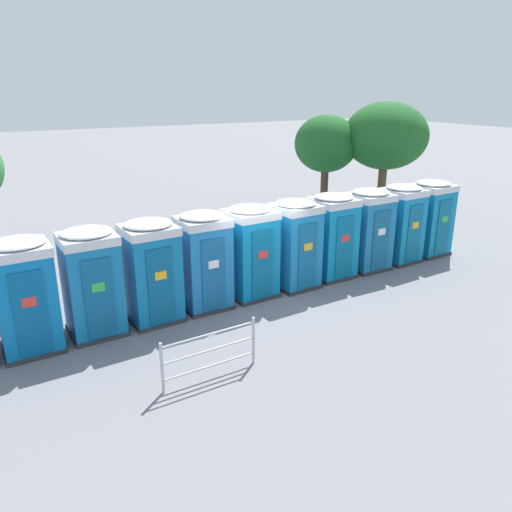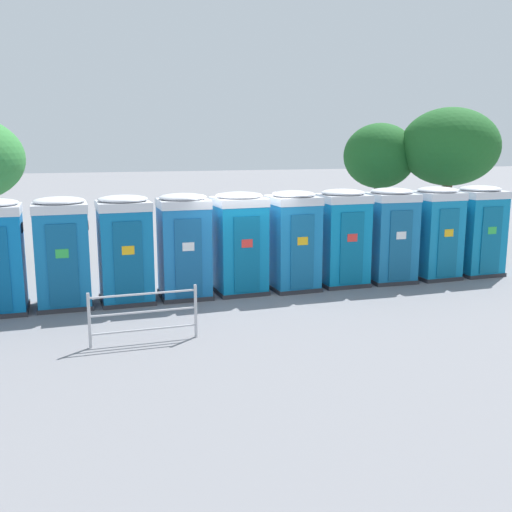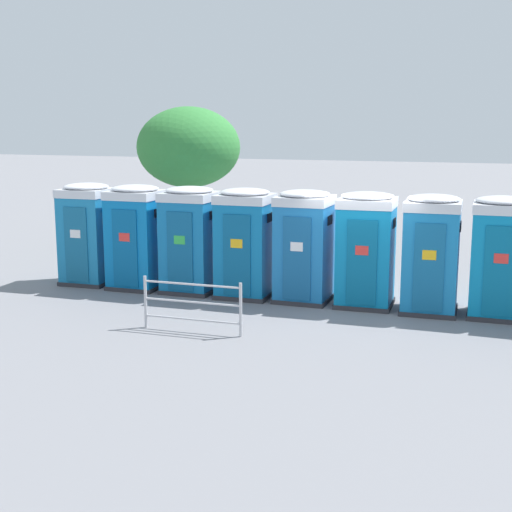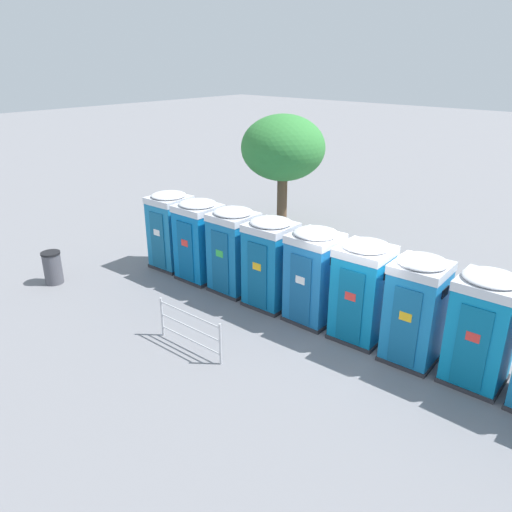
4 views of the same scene
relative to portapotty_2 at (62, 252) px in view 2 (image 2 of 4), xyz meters
name	(u,v)px [view 2 (image 2 of 4)]	position (x,y,z in m)	size (l,w,h in m)	color
ground_plane	(239,291)	(4.22, 0.19, -1.28)	(120.00, 120.00, 0.00)	slate
portapotty_2	(62,252)	(0.00, 0.00, 0.00)	(1.24, 1.22, 2.54)	#2D2D33
portapotty_3	(125,249)	(1.41, 0.00, 0.00)	(1.28, 1.25, 2.54)	#2D2D33
portapotty_4	(184,245)	(2.81, 0.07, 0.00)	(1.22, 1.21, 2.54)	#2D2D33
portapotty_5	(240,242)	(4.22, 0.10, 0.00)	(1.29, 1.26, 2.54)	#2D2D33
portapotty_6	(293,240)	(5.63, 0.05, 0.00)	(1.23, 1.25, 2.54)	#2D2D33
portapotty_7	(342,237)	(7.03, 0.16, 0.00)	(1.26, 1.23, 2.54)	#2D2D33
portapotty_8	(390,235)	(8.44, 0.14, 0.00)	(1.23, 1.21, 2.54)	#2D2D33
portapotty_9	(435,232)	(9.85, 0.15, 0.00)	(1.22, 1.25, 2.54)	#2D2D33
portapotty_10	(478,230)	(11.25, 0.20, 0.00)	(1.28, 1.24, 2.54)	#2D2D33
street_tree_0	(380,157)	(11.02, 5.72, 1.91)	(2.62, 2.62, 4.40)	#4C3826
street_tree_1	(450,147)	(13.01, 4.37, 2.26)	(3.42, 3.42, 4.92)	brown
event_barrier	(144,314)	(1.49, -3.07, -0.72)	(2.06, 0.12, 1.05)	#B7B7BC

